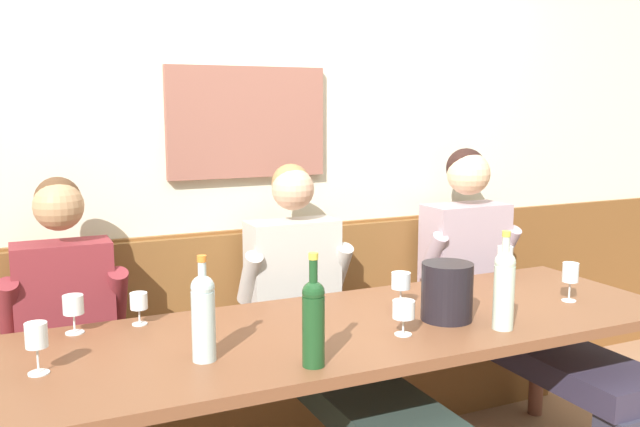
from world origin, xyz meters
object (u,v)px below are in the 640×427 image
wine_bottle_clear_water (203,315)px  wine_glass_center_rear (570,274)px  wine_glass_right_end (73,307)px  person_left_seat (507,294)px  wine_glass_left_end (505,256)px  wine_bottle_amber_mid (504,287)px  wine_bottle_green_tall (313,319)px  wine_glass_mid_left (403,311)px  dining_table (363,341)px  person_right_seat (328,333)px  wine_glass_near_bucket (401,282)px  ice_bucket (447,292)px  wall_bench (291,373)px  wine_glass_mid_right (139,303)px  person_center_right_seat (76,371)px  wine_glass_center_front (36,338)px

wine_bottle_clear_water → wine_glass_center_rear: wine_bottle_clear_water is taller
wine_bottle_clear_water → wine_glass_right_end: wine_bottle_clear_water is taller
person_left_seat → wine_glass_left_end: (-0.05, -0.03, 0.20)m
wine_bottle_amber_mid → wine_glass_left_end: size_ratio=2.44×
wine_bottle_green_tall → wine_glass_mid_left: 0.43m
dining_table → wine_bottle_green_tall: bearing=-137.9°
person_left_seat → wine_bottle_green_tall: 1.50m
wine_bottle_green_tall → wine_glass_left_end: (1.27, 0.63, -0.05)m
dining_table → person_right_seat: size_ratio=1.94×
person_right_seat → wine_glass_center_rear: (0.90, -0.42, 0.25)m
wine_bottle_amber_mid → wine_glass_near_bucket: (-0.20, 0.38, -0.05)m
dining_table → ice_bucket: (0.30, -0.10, 0.18)m
wine_glass_mid_left → wine_glass_center_rear: size_ratio=0.77×
wall_bench → wine_glass_left_end: bearing=-22.9°
person_left_seat → wine_glass_left_end: bearing=-148.0°
wine_glass_mid_right → wine_glass_mid_left: bearing=-31.6°
wine_glass_mid_right → wine_bottle_amber_mid: bearing=-26.9°
dining_table → person_left_seat: bearing=20.0°
ice_bucket → wine_bottle_amber_mid: 0.22m
person_left_seat → wine_glass_left_end: person_left_seat is taller
ice_bucket → wine_bottle_clear_water: (-0.94, -0.02, 0.04)m
dining_table → wine_glass_near_bucket: 0.31m
wine_glass_near_bucket → wine_glass_center_rear: 0.71m
wine_bottle_amber_mid → wine_glass_right_end: bearing=157.0°
wall_bench → ice_bucket: size_ratio=12.92×
wine_glass_mid_right → wine_glass_center_rear: size_ratio=0.74×
wine_bottle_amber_mid → wine_glass_mid_right: size_ratio=3.00×
person_right_seat → wine_glass_right_end: 1.02m
wine_glass_left_end → wine_glass_mid_left: bearing=-149.9°
dining_table → wine_glass_near_bucket: (0.23, 0.11, 0.18)m
wall_bench → person_right_seat: person_right_seat is taller
wall_bench → person_right_seat: (0.01, -0.40, 0.32)m
ice_bucket → wine_glass_mid_left: 0.25m
person_center_right_seat → wine_bottle_clear_water: 0.63m
wine_glass_right_end → wine_glass_center_front: 0.37m
person_left_seat → wine_bottle_clear_water: size_ratio=3.91×
wine_bottle_clear_water → wine_glass_center_front: bearing=168.0°
wine_glass_center_front → wine_glass_mid_left: (1.18, -0.16, -0.03)m
person_left_seat → wine_glass_center_front: size_ratio=8.36×
person_left_seat → wine_bottle_green_tall: (-1.32, -0.66, 0.25)m
person_right_seat → wine_bottle_amber_mid: (0.42, -0.59, 0.29)m
wine_glass_mid_left → wine_glass_near_bucket: bearing=60.1°
wine_bottle_amber_mid → wine_glass_mid_left: size_ratio=2.90×
wine_glass_center_rear → wine_glass_left_end: bearing=87.1°
person_center_right_seat → wine_bottle_amber_mid: person_center_right_seat is taller
person_center_right_seat → ice_bucket: (1.29, -0.41, 0.25)m
person_right_seat → wine_glass_mid_right: bearing=179.1°
person_center_right_seat → wine_glass_center_front: bearing=-110.7°
wine_bottle_green_tall → wine_glass_right_end: size_ratio=2.59×
wine_glass_near_bucket → wine_glass_left_end: size_ratio=0.97×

